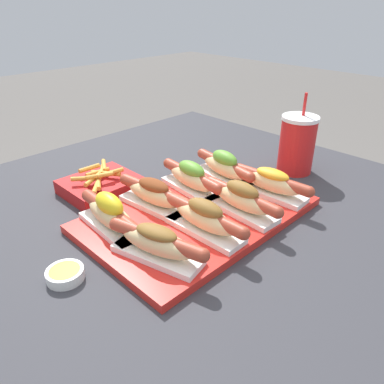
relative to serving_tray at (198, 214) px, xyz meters
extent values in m
cube|color=#333338|center=(-0.03, 0.05, -0.37)|extent=(1.28, 1.15, 0.71)
cube|color=red|center=(0.00, 0.00, 0.00)|extent=(0.50, 0.32, 0.02)
cube|color=white|center=(-0.17, -0.06, 0.01)|extent=(0.10, 0.18, 0.01)
ellipsoid|color=#E5C184|center=(-0.17, -0.06, 0.04)|extent=(0.08, 0.16, 0.04)
cylinder|color=#9E3D28|center=(-0.17, -0.06, 0.05)|extent=(0.07, 0.19, 0.03)
sphere|color=#9E3D28|center=(-0.15, -0.16, 0.05)|extent=(0.03, 0.03, 0.03)
sphere|color=#9E3D28|center=(-0.20, 0.03, 0.05)|extent=(0.03, 0.03, 0.03)
ellipsoid|color=brown|center=(-0.17, -0.06, 0.06)|extent=(0.06, 0.09, 0.02)
cube|color=white|center=(-0.05, -0.07, 0.01)|extent=(0.06, 0.18, 0.01)
ellipsoid|color=#E5C184|center=(-0.05, -0.07, 0.04)|extent=(0.05, 0.15, 0.04)
cylinder|color=#9E3D28|center=(-0.05, -0.07, 0.05)|extent=(0.03, 0.19, 0.03)
sphere|color=#9E3D28|center=(-0.05, -0.16, 0.05)|extent=(0.03, 0.03, 0.03)
sphere|color=#9E3D28|center=(-0.05, 0.03, 0.05)|extent=(0.03, 0.03, 0.03)
ellipsoid|color=brown|center=(-0.05, -0.07, 0.07)|extent=(0.04, 0.09, 0.03)
cube|color=white|center=(0.06, -0.07, 0.01)|extent=(0.07, 0.18, 0.01)
ellipsoid|color=#E5C184|center=(0.06, -0.07, 0.04)|extent=(0.05, 0.16, 0.04)
cylinder|color=#9E3D28|center=(0.06, -0.07, 0.05)|extent=(0.03, 0.19, 0.03)
sphere|color=#9E3D28|center=(0.06, -0.17, 0.05)|extent=(0.03, 0.03, 0.03)
sphere|color=#9E3D28|center=(0.07, 0.02, 0.05)|extent=(0.03, 0.03, 0.03)
ellipsoid|color=brown|center=(0.06, -0.07, 0.07)|extent=(0.04, 0.09, 0.03)
cube|color=white|center=(0.18, -0.07, 0.01)|extent=(0.07, 0.18, 0.01)
ellipsoid|color=#E5C184|center=(0.18, -0.07, 0.04)|extent=(0.06, 0.16, 0.04)
cylinder|color=#9E3D28|center=(0.18, -0.07, 0.05)|extent=(0.04, 0.19, 0.03)
sphere|color=#9E3D28|center=(0.18, -0.16, 0.05)|extent=(0.03, 0.03, 0.03)
sphere|color=#9E3D28|center=(0.17, 0.02, 0.05)|extent=(0.03, 0.03, 0.03)
ellipsoid|color=gold|center=(0.18, -0.07, 0.06)|extent=(0.04, 0.09, 0.02)
cube|color=white|center=(-0.18, 0.07, 0.01)|extent=(0.07, 0.18, 0.01)
ellipsoid|color=#E5C184|center=(-0.18, 0.07, 0.04)|extent=(0.06, 0.16, 0.04)
cylinder|color=#9E3D28|center=(-0.18, 0.07, 0.05)|extent=(0.04, 0.19, 0.03)
sphere|color=#9E3D28|center=(-0.18, -0.02, 0.05)|extent=(0.03, 0.03, 0.03)
sphere|color=#9E3D28|center=(-0.17, 0.17, 0.05)|extent=(0.03, 0.03, 0.03)
ellipsoid|color=yellow|center=(-0.18, 0.07, 0.07)|extent=(0.05, 0.09, 0.04)
cube|color=white|center=(-0.06, 0.08, 0.01)|extent=(0.08, 0.18, 0.01)
ellipsoid|color=#E5C184|center=(-0.06, 0.08, 0.04)|extent=(0.06, 0.16, 0.04)
cylinder|color=#9E3D28|center=(-0.06, 0.08, 0.05)|extent=(0.04, 0.19, 0.03)
sphere|color=#9E3D28|center=(-0.05, -0.01, 0.05)|extent=(0.03, 0.03, 0.03)
sphere|color=#9E3D28|center=(-0.07, 0.18, 0.05)|extent=(0.03, 0.03, 0.03)
ellipsoid|color=brown|center=(-0.06, 0.08, 0.06)|extent=(0.05, 0.09, 0.03)
cube|color=white|center=(0.06, 0.08, 0.01)|extent=(0.08, 0.18, 0.01)
ellipsoid|color=#E5C184|center=(0.06, 0.08, 0.04)|extent=(0.06, 0.16, 0.04)
cylinder|color=#9E3D28|center=(0.06, 0.08, 0.05)|extent=(0.04, 0.19, 0.03)
sphere|color=#9E3D28|center=(0.05, -0.01, 0.05)|extent=(0.03, 0.03, 0.03)
sphere|color=#9E3D28|center=(0.07, 0.18, 0.05)|extent=(0.03, 0.03, 0.03)
ellipsoid|color=#5B992D|center=(0.06, 0.08, 0.07)|extent=(0.05, 0.09, 0.04)
cube|color=white|center=(0.17, 0.07, 0.01)|extent=(0.09, 0.18, 0.01)
ellipsoid|color=#E5C184|center=(0.17, 0.07, 0.04)|extent=(0.07, 0.16, 0.04)
cylinder|color=#9E3D28|center=(0.17, 0.07, 0.05)|extent=(0.06, 0.19, 0.03)
sphere|color=#9E3D28|center=(0.15, -0.03, 0.05)|extent=(0.03, 0.03, 0.03)
sphere|color=#9E3D28|center=(0.18, 0.16, 0.05)|extent=(0.03, 0.03, 0.03)
ellipsoid|color=#5B992D|center=(0.17, 0.07, 0.07)|extent=(0.05, 0.09, 0.04)
cylinder|color=white|center=(-0.31, 0.02, 0.00)|extent=(0.07, 0.07, 0.02)
cylinder|color=yellow|center=(-0.31, 0.02, 0.01)|extent=(0.05, 0.05, 0.01)
cylinder|color=red|center=(0.38, -0.01, 0.07)|extent=(0.10, 0.10, 0.15)
cylinder|color=white|center=(0.38, -0.01, 0.15)|extent=(0.10, 0.10, 0.01)
cylinder|color=red|center=(0.39, -0.01, 0.18)|extent=(0.01, 0.01, 0.06)
cube|color=#B21919|center=(-0.09, 0.26, 0.01)|extent=(0.18, 0.15, 0.03)
cylinder|color=gold|center=(-0.07, 0.26, 0.04)|extent=(0.05, 0.07, 0.01)
cylinder|color=gold|center=(-0.06, 0.29, 0.04)|extent=(0.04, 0.05, 0.01)
cylinder|color=gold|center=(-0.10, 0.26, 0.04)|extent=(0.08, 0.05, 0.01)
cylinder|color=gold|center=(-0.05, 0.30, 0.04)|extent=(0.04, 0.06, 0.01)
cylinder|color=gold|center=(-0.08, 0.28, 0.04)|extent=(0.06, 0.02, 0.01)
cylinder|color=gold|center=(-0.13, 0.27, 0.04)|extent=(0.05, 0.04, 0.01)
cylinder|color=gold|center=(-0.09, 0.30, 0.05)|extent=(0.06, 0.01, 0.01)
cylinder|color=gold|center=(-0.10, 0.24, 0.05)|extent=(0.07, 0.03, 0.01)
cylinder|color=gold|center=(-0.07, 0.24, 0.05)|extent=(0.07, 0.02, 0.01)
cylinder|color=gold|center=(-0.11, 0.23, 0.04)|extent=(0.05, 0.07, 0.01)
cylinder|color=gold|center=(-0.12, 0.22, 0.04)|extent=(0.06, 0.07, 0.01)
camera|label=1|loc=(-0.52, -0.50, 0.44)|focal=35.00mm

